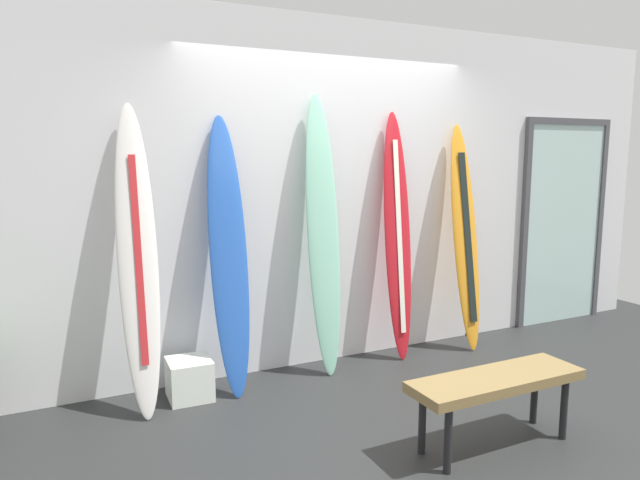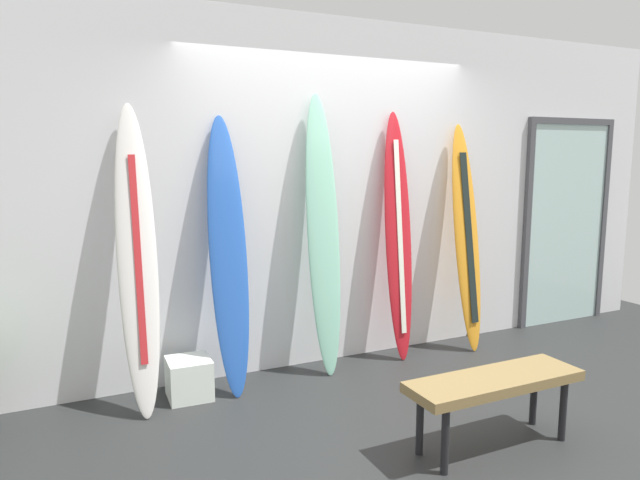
{
  "view_description": "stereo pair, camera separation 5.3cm",
  "coord_description": "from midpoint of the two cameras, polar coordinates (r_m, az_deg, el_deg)",
  "views": [
    {
      "loc": [
        -2.15,
        -2.99,
        1.73
      ],
      "look_at": [
        -0.23,
        0.95,
        1.07
      ],
      "focal_mm": 32.44,
      "sensor_mm": 36.0,
      "label": 1
    },
    {
      "loc": [
        -2.1,
        -3.02,
        1.73
      ],
      "look_at": [
        -0.23,
        0.95,
        1.07
      ],
      "focal_mm": 32.44,
      "sensor_mm": 36.0,
      "label": 2
    }
  ],
  "objects": [
    {
      "name": "ground",
      "position": [
        4.08,
        9.39,
        -17.0
      ],
      "size": [
        8.0,
        8.0,
        0.04
      ],
      "primitive_type": "cube",
      "color": "#262828"
    },
    {
      "name": "wall_back",
      "position": [
        4.81,
        0.95,
        4.63
      ],
      "size": [
        7.2,
        0.2,
        2.8
      ],
      "primitive_type": "cube",
      "color": "silver",
      "rests_on": "ground"
    },
    {
      "name": "surfboard_ivory",
      "position": [
        4.02,
        -17.22,
        -1.96
      ],
      "size": [
        0.29,
        0.53,
        2.07
      ],
      "color": "silver",
      "rests_on": "ground"
    },
    {
      "name": "surfboard_cobalt",
      "position": [
        4.2,
        -8.69,
        -1.49
      ],
      "size": [
        0.3,
        0.46,
        2.01
      ],
      "color": "#2555B3",
      "rests_on": "ground"
    },
    {
      "name": "surfboard_seafoam",
      "position": [
        4.5,
        0.67,
        0.26
      ],
      "size": [
        0.27,
        0.34,
        2.19
      ],
      "color": "#84C6AB",
      "rests_on": "ground"
    },
    {
      "name": "surfboard_crimson",
      "position": [
        4.87,
        8.03,
        0.31
      ],
      "size": [
        0.26,
        0.32,
        2.08
      ],
      "color": "red",
      "rests_on": "ground"
    },
    {
      "name": "surfboard_sunset",
      "position": [
        5.25,
        14.53,
        0.1
      ],
      "size": [
        0.26,
        0.4,
        1.99
      ],
      "color": "orange",
      "rests_on": "ground"
    },
    {
      "name": "display_block_left",
      "position": [
        4.33,
        -12.44,
        -13.18
      ],
      "size": [
        0.31,
        0.31,
        0.28
      ],
      "color": "white",
      "rests_on": "ground"
    },
    {
      "name": "glass_door",
      "position": [
        6.39,
        23.33,
        1.92
      ],
      "size": [
        1.13,
        0.06,
        2.07
      ],
      "color": "silver",
      "rests_on": "ground"
    },
    {
      "name": "bench",
      "position": [
        3.65,
        17.25,
        -13.53
      ],
      "size": [
        1.1,
        0.33,
        0.44
      ],
      "color": "olive",
      "rests_on": "ground"
    }
  ]
}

